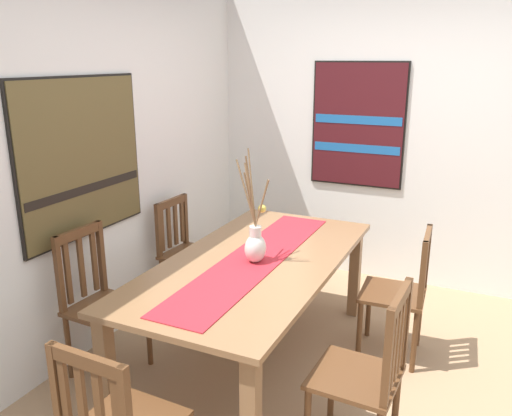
{
  "coord_description": "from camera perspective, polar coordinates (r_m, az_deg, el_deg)",
  "views": [
    {
      "loc": [
        -2.8,
        -0.65,
        2.0
      ],
      "look_at": [
        0.1,
        0.7,
        1.07
      ],
      "focal_mm": 36.14,
      "sensor_mm": 36.0,
      "label": 1
    }
  ],
  "objects": [
    {
      "name": "painting_on_back_wall",
      "position": [
        3.58,
        -18.68,
        5.25
      ],
      "size": [
        1.1,
        0.05,
        1.05
      ],
      "color": "black"
    },
    {
      "name": "dining_table",
      "position": [
        3.37,
        -0.18,
        -7.14
      ],
      "size": [
        2.07,
        1.02,
        0.75
      ],
      "color": "#8E6642",
      "rests_on": "ground_plane"
    },
    {
      "name": "table_runner",
      "position": [
        3.34,
        -0.19,
        -5.64
      ],
      "size": [
        1.91,
        0.36,
        0.01
      ],
      "primitive_type": "cube",
      "color": "#B7232D",
      "rests_on": "dining_table"
    },
    {
      "name": "wall_side",
      "position": [
        4.75,
        17.06,
        7.67
      ],
      "size": [
        0.12,
        6.4,
        2.7
      ],
      "primitive_type": "cube",
      "color": "silver",
      "rests_on": "ground_plane"
    },
    {
      "name": "chair_1",
      "position": [
        3.53,
        -16.93,
        -9.81
      ],
      "size": [
        0.44,
        0.44,
        0.97
      ],
      "color": "brown",
      "rests_on": "ground_plane"
    },
    {
      "name": "chair_0",
      "position": [
        3.67,
        15.88,
        -8.76
      ],
      "size": [
        0.44,
        0.44,
        0.92
      ],
      "color": "brown",
      "rests_on": "ground_plane"
    },
    {
      "name": "chair_4",
      "position": [
        4.29,
        -7.72,
        -4.68
      ],
      "size": [
        0.44,
        0.44,
        0.9
      ],
      "color": "brown",
      "rests_on": "ground_plane"
    },
    {
      "name": "ground_plane",
      "position": [
        3.51,
        10.31,
        -19.09
      ],
      "size": [
        6.4,
        6.4,
        0.03
      ],
      "primitive_type": "cube",
      "color": "#A37F5B"
    },
    {
      "name": "chair_2",
      "position": [
        2.74,
        12.32,
        -17.29
      ],
      "size": [
        0.44,
        0.44,
        0.96
      ],
      "color": "brown",
      "rests_on": "ground_plane"
    },
    {
      "name": "wall_back",
      "position": [
        3.82,
        -16.69,
        5.74
      ],
      "size": [
        6.4,
        0.12,
        2.7
      ],
      "primitive_type": "cube",
      "color": "silver",
      "rests_on": "ground_plane"
    },
    {
      "name": "painting_on_side_wall",
      "position": [
        4.77,
        11.21,
        8.99
      ],
      "size": [
        0.05,
        0.84,
        1.11
      ],
      "color": "black"
    },
    {
      "name": "centerpiece_vase",
      "position": [
        3.25,
        -0.07,
        -3.8
      ],
      "size": [
        0.18,
        0.28,
        0.71
      ],
      "color": "silver",
      "rests_on": "dining_table"
    }
  ]
}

